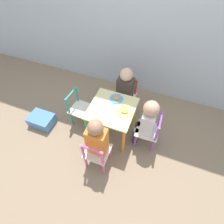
{
  "coord_description": "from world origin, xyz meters",
  "views": [
    {
      "loc": [
        0.45,
        -1.18,
        1.99
      ],
      "look_at": [
        0.0,
        0.0,
        0.42
      ],
      "focal_mm": 28.0,
      "sensor_mm": 36.0,
      "label": 1
    }
  ],
  "objects_px": {
    "child_front": "(98,139)",
    "plate_right": "(124,111)",
    "child_back": "(125,89)",
    "storage_bin": "(42,120)",
    "child_right": "(147,120)",
    "plate_back": "(116,98)",
    "chair_teal": "(80,109)",
    "chair_red": "(126,96)",
    "chair_purple": "(149,131)",
    "kids_table": "(112,113)",
    "chair_pink": "(97,153)"
  },
  "relations": [
    {
      "from": "child_front",
      "to": "plate_right",
      "type": "height_order",
      "value": "child_front"
    },
    {
      "from": "child_back",
      "to": "storage_bin",
      "type": "distance_m",
      "value": 1.2
    },
    {
      "from": "child_right",
      "to": "plate_back",
      "type": "height_order",
      "value": "child_right"
    },
    {
      "from": "chair_teal",
      "to": "plate_right",
      "type": "height_order",
      "value": "plate_right"
    },
    {
      "from": "chair_red",
      "to": "child_front",
      "type": "height_order",
      "value": "child_front"
    },
    {
      "from": "chair_purple",
      "to": "storage_bin",
      "type": "relative_size",
      "value": 1.57
    },
    {
      "from": "chair_purple",
      "to": "chair_teal",
      "type": "distance_m",
      "value": 0.93
    },
    {
      "from": "storage_bin",
      "to": "child_front",
      "type": "bearing_deg",
      "value": -11.67
    },
    {
      "from": "child_right",
      "to": "chair_purple",
      "type": "bearing_deg",
      "value": 90.0
    },
    {
      "from": "child_front",
      "to": "plate_right",
      "type": "xyz_separation_m",
      "value": [
        0.15,
        0.4,
        0.06
      ]
    },
    {
      "from": "chair_teal",
      "to": "plate_right",
      "type": "xyz_separation_m",
      "value": [
        0.61,
        -0.03,
        0.26
      ]
    },
    {
      "from": "chair_red",
      "to": "storage_bin",
      "type": "height_order",
      "value": "chair_red"
    },
    {
      "from": "kids_table",
      "to": "storage_bin",
      "type": "bearing_deg",
      "value": -167.49
    },
    {
      "from": "chair_pink",
      "to": "chair_teal",
      "type": "relative_size",
      "value": 1.0
    },
    {
      "from": "chair_purple",
      "to": "chair_teal",
      "type": "xyz_separation_m",
      "value": [
        -0.93,
        0.01,
        0.0
      ]
    },
    {
      "from": "chair_pink",
      "to": "child_back",
      "type": "relative_size",
      "value": 0.69
    },
    {
      "from": "chair_red",
      "to": "chair_teal",
      "type": "relative_size",
      "value": 1.0
    },
    {
      "from": "child_back",
      "to": "plate_back",
      "type": "height_order",
      "value": "child_back"
    },
    {
      "from": "plate_back",
      "to": "plate_right",
      "type": "bearing_deg",
      "value": -45.0
    },
    {
      "from": "chair_teal",
      "to": "chair_red",
      "type": "bearing_deg",
      "value": -44.98
    },
    {
      "from": "kids_table",
      "to": "chair_red",
      "type": "relative_size",
      "value": 1.01
    },
    {
      "from": "plate_back",
      "to": "child_front",
      "type": "bearing_deg",
      "value": -89.96
    },
    {
      "from": "chair_red",
      "to": "plate_right",
      "type": "distance_m",
      "value": 0.54
    },
    {
      "from": "kids_table",
      "to": "child_right",
      "type": "relative_size",
      "value": 0.7
    },
    {
      "from": "child_right",
      "to": "storage_bin",
      "type": "distance_m",
      "value": 1.41
    },
    {
      "from": "plate_right",
      "to": "child_front",
      "type": "bearing_deg",
      "value": -109.83
    },
    {
      "from": "chair_teal",
      "to": "storage_bin",
      "type": "xyz_separation_m",
      "value": [
        -0.48,
        -0.24,
        -0.17
      ]
    },
    {
      "from": "chair_purple",
      "to": "chair_red",
      "type": "distance_m",
      "value": 0.62
    },
    {
      "from": "child_right",
      "to": "plate_back",
      "type": "xyz_separation_m",
      "value": [
        -0.4,
        0.13,
        0.06
      ]
    },
    {
      "from": "chair_purple",
      "to": "plate_back",
      "type": "relative_size",
      "value": 3.21
    },
    {
      "from": "chair_purple",
      "to": "plate_back",
      "type": "height_order",
      "value": "plate_back"
    },
    {
      "from": "plate_right",
      "to": "storage_bin",
      "type": "relative_size",
      "value": 0.6
    },
    {
      "from": "child_back",
      "to": "plate_back",
      "type": "distance_m",
      "value": 0.27
    },
    {
      "from": "chair_red",
      "to": "child_front",
      "type": "distance_m",
      "value": 0.89
    },
    {
      "from": "child_right",
      "to": "plate_right",
      "type": "distance_m",
      "value": 0.27
    },
    {
      "from": "chair_teal",
      "to": "kids_table",
      "type": "bearing_deg",
      "value": -90.0
    },
    {
      "from": "child_right",
      "to": "kids_table",
      "type": "bearing_deg",
      "value": -90.0
    },
    {
      "from": "chair_purple",
      "to": "child_right",
      "type": "xyz_separation_m",
      "value": [
        -0.06,
        -0.0,
        0.19
      ]
    },
    {
      "from": "plate_right",
      "to": "chair_teal",
      "type": "bearing_deg",
      "value": 177.44
    },
    {
      "from": "chair_teal",
      "to": "storage_bin",
      "type": "bearing_deg",
      "value": 119.6
    },
    {
      "from": "chair_teal",
      "to": "plate_back",
      "type": "relative_size",
      "value": 3.21
    },
    {
      "from": "chair_purple",
      "to": "plate_right",
      "type": "bearing_deg",
      "value": -89.14
    },
    {
      "from": "kids_table",
      "to": "chair_red",
      "type": "bearing_deg",
      "value": 86.68
    },
    {
      "from": "child_front",
      "to": "chair_purple",
      "type": "bearing_deg",
      "value": -137.92
    },
    {
      "from": "chair_teal",
      "to": "child_right",
      "type": "distance_m",
      "value": 0.89
    },
    {
      "from": "child_front",
      "to": "plate_back",
      "type": "relative_size",
      "value": 4.85
    },
    {
      "from": "chair_pink",
      "to": "child_front",
      "type": "relative_size",
      "value": 0.66
    },
    {
      "from": "child_back",
      "to": "plate_right",
      "type": "distance_m",
      "value": 0.43
    },
    {
      "from": "kids_table",
      "to": "child_right",
      "type": "distance_m",
      "value": 0.4
    },
    {
      "from": "child_back",
      "to": "chair_red",
      "type": "bearing_deg",
      "value": 90.0
    }
  ]
}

